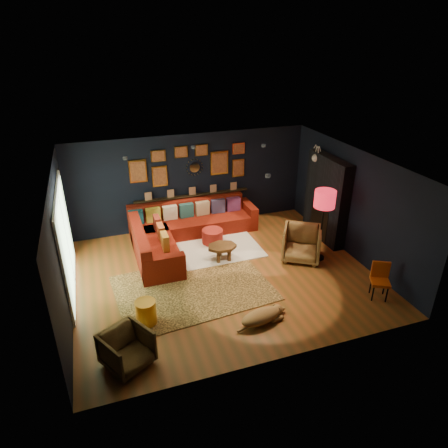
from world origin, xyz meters
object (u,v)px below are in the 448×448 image
object	(u,v)px
coffee_table	(222,248)
pouf	(212,236)
armchair_right	(302,242)
sectional	(179,232)
armchair_left	(127,347)
dog	(261,314)
floor_lamp	(325,202)
gold_stool	(146,312)
orange_chair	(380,277)

from	to	relation	value
coffee_table	pouf	distance (m)	0.87
coffee_table	armchair_right	bearing A→B (deg)	-17.02
sectional	pouf	distance (m)	0.88
pouf	armchair_left	bearing A→B (deg)	-125.86
dog	coffee_table	bearing A→B (deg)	78.18
pouf	floor_lamp	bearing A→B (deg)	-35.03
armchair_left	armchair_right	world-z (taller)	armchair_right
pouf	armchair_left	distance (m)	4.38
sectional	armchair_right	world-z (taller)	armchair_right
armchair_right	floor_lamp	size ratio (longest dim) A/B	0.51
coffee_table	pouf	world-z (taller)	coffee_table
coffee_table	armchair_right	size ratio (longest dim) A/B	0.83
floor_lamp	coffee_table	bearing A→B (deg)	163.00
pouf	gold_stool	size ratio (longest dim) A/B	1.11
gold_stool	orange_chair	world-z (taller)	orange_chair
pouf	armchair_right	xyz separation A→B (m)	(1.79, -1.42, 0.24)
armchair_right	gold_stool	distance (m)	4.09
floor_lamp	gold_stool	bearing A→B (deg)	-166.31
armchair_left	dog	distance (m)	2.51
armchair_right	coffee_table	bearing A→B (deg)	-165.31
armchair_right	floor_lamp	distance (m)	1.13
gold_stool	pouf	bearing A→B (deg)	50.90
sectional	gold_stool	size ratio (longest dim) A/B	6.95
coffee_table	dog	xyz separation A→B (m)	(-0.05, -2.43, -0.12)
pouf	orange_chair	distance (m)	4.19
armchair_left	gold_stool	distance (m)	1.05
armchair_left	floor_lamp	xyz separation A→B (m)	(4.78, 2.00, 1.12)
pouf	armchair_left	world-z (taller)	armchair_left
coffee_table	orange_chair	distance (m)	3.56
pouf	orange_chair	xyz separation A→B (m)	(2.58, -3.29, 0.25)
armchair_left	orange_chair	world-z (taller)	orange_chair
orange_chair	dog	world-z (taller)	orange_chair
gold_stool	dog	bearing A→B (deg)	-18.79
sectional	floor_lamp	xyz separation A→B (m)	(3.03, -1.86, 1.16)
pouf	coffee_table	bearing A→B (deg)	-91.70
coffee_table	pouf	xyz separation A→B (m)	(0.03, 0.87, -0.11)
armchair_left	orange_chair	distance (m)	5.15
coffee_table	armchair_left	xyz separation A→B (m)	(-2.54, -2.68, 0.04)
gold_stool	coffee_table	bearing A→B (deg)	39.73
armchair_right	dog	xyz separation A→B (m)	(-1.87, -1.88, -0.25)
gold_stool	sectional	bearing A→B (deg)	65.91
armchair_left	dog	size ratio (longest dim) A/B	0.63
floor_lamp	dog	world-z (taller)	floor_lamp
pouf	gold_stool	bearing A→B (deg)	-129.10
coffee_table	floor_lamp	size ratio (longest dim) A/B	0.42
armchair_left	armchair_right	xyz separation A→B (m)	(4.36, 2.13, 0.09)
floor_lamp	orange_chair	bearing A→B (deg)	-78.04
sectional	gold_stool	bearing A→B (deg)	-114.09
armchair_left	coffee_table	bearing A→B (deg)	16.82
gold_stool	floor_lamp	xyz separation A→B (m)	(4.33, 1.05, 1.24)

